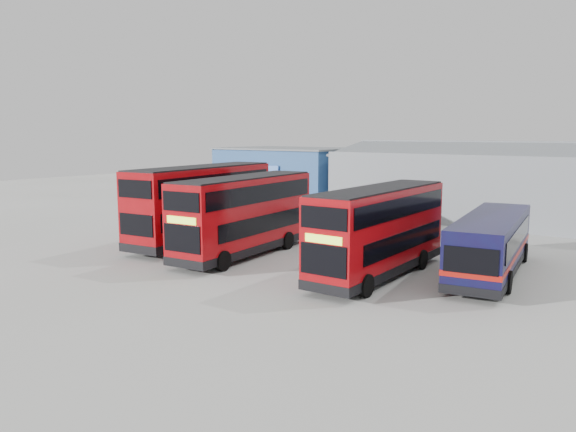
# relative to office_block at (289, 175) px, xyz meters

# --- Properties ---
(ground_plane) EXTENTS (120.00, 120.00, 0.00)m
(ground_plane) POSITION_rel_office_block_xyz_m (14.00, -17.99, -2.58)
(ground_plane) COLOR #ACACA6
(ground_plane) RESTS_ON ground
(office_block) EXTENTS (12.30, 8.32, 5.12)m
(office_block) POSITION_rel_office_block_xyz_m (0.00, 0.00, 0.00)
(office_block) COLOR navy
(office_block) RESTS_ON ground
(maintenance_shed) EXTENTS (30.50, 12.00, 5.89)m
(maintenance_shed) POSITION_rel_office_block_xyz_m (22.00, 2.01, 0.02)
(maintenance_shed) COLOR gray
(maintenance_shed) RESTS_ON ground
(double_decker_left) EXTENTS (3.93, 11.02, 4.57)m
(double_decker_left) POSITION_rel_office_block_xyz_m (7.68, -18.67, -0.31)
(double_decker_left) COLOR #A7090F
(double_decker_left) RESTS_ON ground
(double_decker_centre) EXTENTS (3.46, 10.16, 4.22)m
(double_decker_centre) POSITION_rel_office_block_xyz_m (11.93, -19.72, -0.48)
(double_decker_centre) COLOR #A7090F
(double_decker_centre) RESTS_ON ground
(double_decker_right) EXTENTS (2.68, 9.69, 4.07)m
(double_decker_right) POSITION_rel_office_block_xyz_m (19.76, -19.42, -0.56)
(double_decker_right) COLOR #A7090F
(double_decker_right) RESTS_ON ground
(single_decker_blue) EXTENTS (3.90, 10.40, 2.76)m
(single_decker_blue) POSITION_rel_office_block_xyz_m (23.75, -16.14, -1.21)
(single_decker_blue) COLOR #0C1039
(single_decker_blue) RESTS_ON ground
(panel_van) EXTENTS (2.20, 4.84, 2.08)m
(panel_van) POSITION_rel_office_block_xyz_m (0.08, -5.67, -1.42)
(panel_van) COLOR silver
(panel_van) RESTS_ON ground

